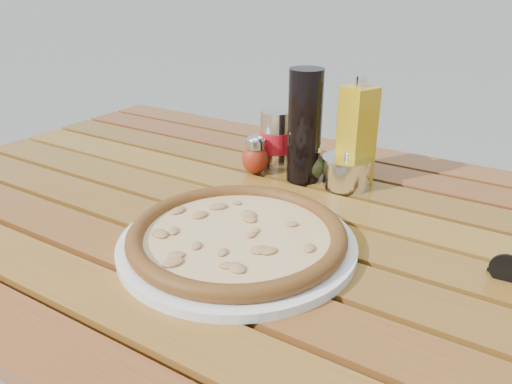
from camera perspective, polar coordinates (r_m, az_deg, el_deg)
The scene contains 9 objects.
table at distance 0.91m, azimuth -0.67°, elevation -6.56°, with size 1.40×0.90×0.75m.
plate at distance 0.76m, azimuth -2.14°, elevation -5.91°, with size 0.36×0.36×0.01m, color white.
pizza at distance 0.75m, azimuth -2.16°, elevation -4.88°, with size 0.38×0.38×0.03m.
pepper_shaker at distance 1.02m, azimuth -0.10°, elevation 4.22°, with size 0.07×0.07×0.08m.
oregano_shaker at distance 0.99m, azimuth 6.34°, elevation 3.48°, with size 0.06×0.06×0.08m.
dark_bottle at distance 0.97m, azimuth 5.58°, elevation 7.49°, with size 0.07×0.07×0.22m, color black.
soda_can at distance 1.06m, azimuth 2.28°, elevation 6.04°, with size 0.07×0.07×0.12m.
olive_oil_cruet at distance 0.98m, azimuth 11.41°, elevation 6.34°, with size 0.07×0.07×0.21m.
parmesan_tin at distance 0.98m, azimuth 10.30°, elevation 2.35°, with size 0.12×0.12×0.07m.
Camera 1 is at (0.42, -0.65, 1.14)m, focal length 35.00 mm.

